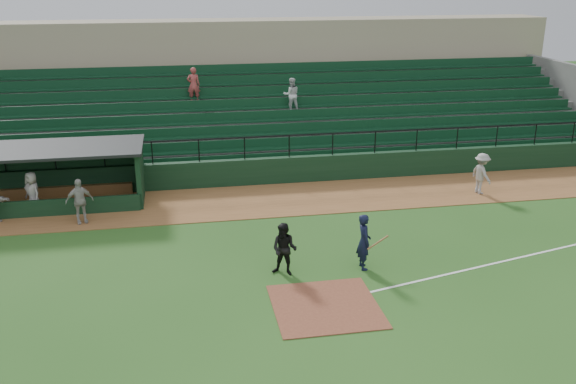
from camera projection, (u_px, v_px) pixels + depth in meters
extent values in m
plane|color=#25501A|center=(318.00, 290.00, 18.82)|extent=(90.00, 90.00, 0.00)
cube|color=brown|center=(275.00, 200.00, 26.24)|extent=(40.00, 4.00, 0.03)
cube|color=brown|center=(326.00, 306.00, 17.89)|extent=(3.00, 3.00, 0.03)
cube|color=white|center=(539.00, 253.00, 21.29)|extent=(17.49, 4.44, 0.01)
cube|color=black|center=(267.00, 171.00, 28.09)|extent=(36.00, 0.35, 1.20)
cylinder|color=black|center=(267.00, 136.00, 27.55)|extent=(36.00, 0.06, 0.06)
cube|color=#61615C|center=(253.00, 121.00, 32.23)|extent=(36.00, 9.00, 3.60)
cube|color=#0E351D|center=(254.00, 114.00, 31.62)|extent=(34.56, 8.00, 4.05)
cube|color=#61615C|center=(570.00, 102.00, 35.22)|extent=(0.35, 9.50, 4.20)
cube|color=gray|center=(239.00, 74.00, 37.80)|extent=(38.00, 3.00, 6.40)
cube|color=#61615C|center=(242.00, 71.00, 35.77)|extent=(36.00, 2.00, 0.20)
imported|color=silver|center=(291.00, 95.00, 31.94)|extent=(0.84, 0.65, 1.73)
imported|color=#A53D3C|center=(194.00, 85.00, 31.88)|extent=(0.65, 0.43, 1.79)
cube|color=black|center=(39.00, 170.00, 26.44)|extent=(8.50, 0.20, 2.30)
cube|color=black|center=(140.00, 173.00, 25.95)|extent=(0.20, 2.60, 2.30)
cube|color=black|center=(28.00, 150.00, 24.83)|extent=(8.90, 3.20, 0.12)
cube|color=olive|center=(40.00, 193.00, 26.37)|extent=(7.65, 0.40, 0.50)
cube|color=black|center=(28.00, 209.00, 24.25)|extent=(8.50, 0.12, 0.70)
imported|color=black|center=(364.00, 242.00, 19.94)|extent=(0.45, 0.68, 1.85)
cylinder|color=olive|center=(378.00, 242.00, 19.81)|extent=(0.79, 0.34, 0.35)
imported|color=black|center=(284.00, 249.00, 19.54)|extent=(1.04, 0.96, 1.71)
imported|color=#9D9893|center=(481.00, 173.00, 26.70)|extent=(0.85, 1.24, 1.77)
imported|color=#A9A49E|center=(79.00, 201.00, 23.53)|extent=(1.10, 0.71, 1.74)
imported|color=#A59F9B|center=(33.00, 192.00, 24.56)|extent=(0.94, 0.96, 1.67)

